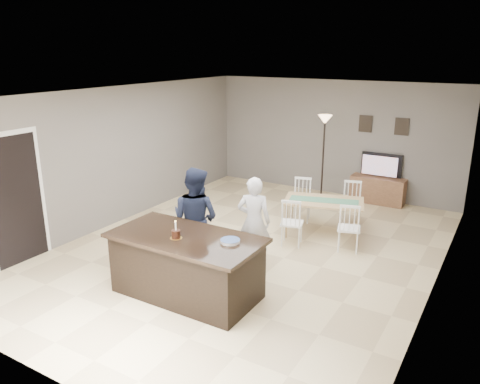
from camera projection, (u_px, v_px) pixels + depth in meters
The scene contains 14 objects.
floor at pixel (250, 250), 8.21m from camera, with size 8.00×8.00×0.00m, color beige.
room_shell at pixel (250, 156), 7.72m from camera, with size 8.00×8.00×8.00m.
kitchen_island at pixel (187, 265), 6.60m from camera, with size 2.15×1.10×0.90m.
tv_console at pixel (377, 190), 10.63m from camera, with size 1.20×0.40×0.60m, color brown.
television at pixel (380, 165), 10.52m from camera, with size 0.91×0.12×0.53m, color black.
tv_screen_glow at pixel (380, 166), 10.45m from camera, with size 0.78×0.78×0.00m, color #DB5718.
picture_frames at pixel (383, 125), 10.40m from camera, with size 1.10×0.02×0.38m.
doorway at pixel (15, 188), 7.42m from camera, with size 0.00×2.10×2.65m.
woman at pixel (254, 222), 7.46m from camera, with size 0.54×0.35×1.48m, color silver.
man at pixel (195, 218), 7.36m from camera, with size 0.80×0.62×1.65m, color #161C32.
birthday_cake at pixel (176, 234), 6.38m from camera, with size 0.17×0.17×0.26m.
plate_stack at pixel (230, 241), 6.25m from camera, with size 0.27×0.27×0.04m.
dining_table at pixel (324, 206), 8.74m from camera, with size 1.77×1.94×0.88m.
floor_lamp at pixel (324, 136), 10.14m from camera, with size 0.30×0.30×2.02m.
Camera 1 is at (3.72, -6.57, 3.39)m, focal length 35.00 mm.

